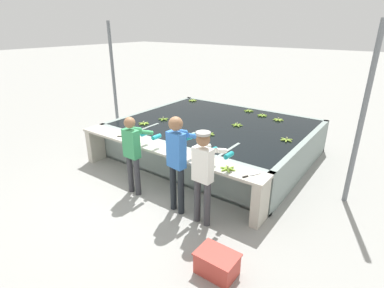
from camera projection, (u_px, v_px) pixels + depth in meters
ground_plane at (155, 189)px, 6.05m from camera, size 80.00×80.00×0.00m
wash_tank at (216, 138)px, 7.59m from camera, size 4.47×3.65×0.84m
work_ledge at (162, 159)px, 5.99m from camera, size 4.47×0.45×0.84m
worker_0 at (133, 149)px, 5.62m from camera, size 0.42×0.71×1.56m
worker_1 at (178, 156)px, 4.99m from camera, size 0.47×0.74×1.75m
worker_2 at (204, 170)px, 4.71m from camera, size 0.42×0.72×1.62m
banana_bunch_floating_0 at (164, 119)px, 7.63m from camera, size 0.27×0.28×0.08m
banana_bunch_floating_1 at (262, 115)px, 7.94m from camera, size 0.28×0.28×0.08m
banana_bunch_floating_2 at (286, 140)px, 6.27m from camera, size 0.28×0.28×0.08m
banana_bunch_floating_3 at (209, 134)px, 6.59m from camera, size 0.28×0.28×0.08m
banana_bunch_floating_4 at (237, 125)px, 7.19m from camera, size 0.28×0.28×0.08m
banana_bunch_floating_5 at (249, 111)px, 8.37m from camera, size 0.28×0.28×0.08m
banana_bunch_floating_6 at (192, 100)px, 9.51m from camera, size 0.28×0.28×0.08m
banana_bunch_floating_7 at (278, 120)px, 7.59m from camera, size 0.28×0.28×0.08m
banana_bunch_floating_8 at (144, 123)px, 7.30m from camera, size 0.27×0.28×0.08m
banana_bunch_ledge_0 at (228, 169)px, 5.01m from camera, size 0.28×0.27×0.08m
knife_0 at (123, 136)px, 6.49m from camera, size 0.29×0.24×0.02m
knife_1 at (249, 176)px, 4.80m from camera, size 0.19×0.32×0.02m
crate at (217, 263)px, 3.96m from camera, size 0.55×0.39×0.32m
support_post_left at (114, 80)px, 8.62m from camera, size 0.09×0.09×3.20m
support_post_right at (362, 119)px, 5.08m from camera, size 0.09×0.09×3.20m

